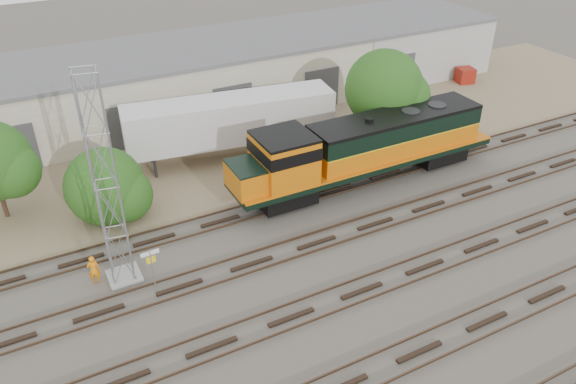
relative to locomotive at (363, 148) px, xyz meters
name	(u,v)px	position (x,y,z in m)	size (l,w,h in m)	color
ground	(330,259)	(-5.95, -6.00, -2.55)	(140.00, 140.00, 0.00)	#47423A
dirt_strip	(225,146)	(-5.95, 9.00, -2.54)	(80.00, 16.00, 0.02)	#726047
tracks	(362,291)	(-5.95, -9.00, -2.47)	(80.00, 20.40, 0.28)	black
warehouse	(187,79)	(-5.91, 16.98, 0.10)	(58.40, 10.40, 5.30)	beige
locomotive	(363,148)	(0.00, 0.00, 0.00)	(18.65, 3.27, 4.48)	black
signal_tower	(107,188)	(-16.22, -2.38, 2.88)	(1.64, 1.64, 11.16)	gray
sign_post	(151,262)	(-15.01, -3.80, -0.94)	(0.94, 0.09, 2.30)	gray
worker	(94,270)	(-17.58, -2.10, -1.71)	(0.61, 0.40, 1.68)	orange
semi_trailer	(235,120)	(-5.75, 7.20, 0.26)	(14.76, 4.95, 4.46)	silver
dumpster_blue	(386,84)	(11.03, 12.26, -1.80)	(1.60, 1.50, 1.50)	#16169A
dumpster_red	(465,75)	(19.05, 10.85, -1.85)	(1.50, 1.40, 1.40)	maroon
tree_mid	(110,189)	(-15.32, 3.56, -0.62)	(4.89, 4.66, 4.66)	#382619
tree_east	(389,91)	(4.30, 3.36, 1.94)	(5.73, 5.45, 7.36)	#382619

